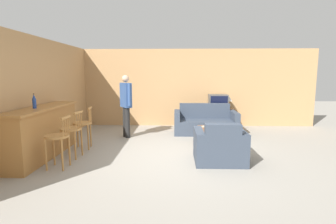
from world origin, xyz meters
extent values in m
plane|color=gray|center=(0.00, 0.00, 0.00)|extent=(24.00, 24.00, 0.00)
cube|color=tan|center=(0.00, 3.48, 1.30)|extent=(9.40, 0.08, 2.60)
cube|color=tan|center=(-3.13, 1.24, 1.30)|extent=(0.08, 8.48, 2.60)
cube|color=#A87038|center=(-2.79, -0.11, 0.51)|extent=(0.47, 2.37, 1.03)
cube|color=#A87038|center=(-2.79, -0.11, 1.05)|extent=(0.55, 2.43, 0.05)
cylinder|color=#B77F42|center=(-2.19, -0.78, 0.61)|extent=(0.45, 0.45, 0.04)
cylinder|color=#B77F42|center=(-2.34, -0.63, 0.30)|extent=(0.04, 0.04, 0.59)
cylinder|color=#B77F42|center=(-2.34, -0.93, 0.30)|extent=(0.04, 0.04, 0.59)
cylinder|color=#B77F42|center=(-2.03, -0.63, 0.30)|extent=(0.04, 0.04, 0.59)
cylinder|color=#B77F42|center=(-2.04, -0.94, 0.30)|extent=(0.04, 0.04, 0.59)
cylinder|color=#B77F42|center=(-2.00, -0.66, 0.79)|extent=(0.02, 0.02, 0.32)
cylinder|color=#B77F42|center=(-2.00, -0.74, 0.79)|extent=(0.02, 0.02, 0.32)
cylinder|color=#B77F42|center=(-2.00, -0.83, 0.79)|extent=(0.02, 0.02, 0.32)
cylinder|color=#B77F42|center=(-2.00, -0.92, 0.79)|extent=(0.02, 0.02, 0.32)
cube|color=#B77F42|center=(-2.00, -0.79, 0.97)|extent=(0.04, 0.37, 0.04)
cylinder|color=#B77F42|center=(-2.19, -0.13, 0.61)|extent=(0.47, 0.47, 0.04)
cylinder|color=#B77F42|center=(-2.32, 0.03, 0.30)|extent=(0.04, 0.04, 0.59)
cylinder|color=#B77F42|center=(-2.35, -0.27, 0.30)|extent=(0.04, 0.04, 0.59)
cylinder|color=#B77F42|center=(-2.02, 0.01, 0.30)|extent=(0.04, 0.04, 0.59)
cylinder|color=#B77F42|center=(-2.05, -0.30, 0.30)|extent=(0.04, 0.04, 0.59)
cylinder|color=#B77F42|center=(-1.99, -0.02, 0.79)|extent=(0.02, 0.02, 0.32)
cylinder|color=#B77F42|center=(-2.00, -0.11, 0.79)|extent=(0.02, 0.02, 0.32)
cylinder|color=#B77F42|center=(-2.00, -0.19, 0.79)|extent=(0.02, 0.02, 0.32)
cylinder|color=#B77F42|center=(-2.01, -0.28, 0.79)|extent=(0.02, 0.02, 0.32)
cube|color=#B77F42|center=(-2.00, -0.15, 0.97)|extent=(0.07, 0.37, 0.04)
cylinder|color=#B77F42|center=(-2.19, 0.54, 0.61)|extent=(0.49, 0.49, 0.04)
cylinder|color=#B77F42|center=(-2.36, 0.67, 0.30)|extent=(0.04, 0.04, 0.59)
cylinder|color=#B77F42|center=(-2.32, 0.37, 0.30)|extent=(0.04, 0.04, 0.59)
cylinder|color=#B77F42|center=(-2.06, 0.71, 0.30)|extent=(0.04, 0.04, 0.59)
cylinder|color=#B77F42|center=(-2.01, 0.41, 0.30)|extent=(0.04, 0.04, 0.59)
cylinder|color=#B77F42|center=(-2.02, 0.70, 0.79)|extent=(0.02, 0.02, 0.32)
cylinder|color=#B77F42|center=(-2.01, 0.61, 0.79)|extent=(0.02, 0.02, 0.32)
cylinder|color=#B77F42|center=(-2.00, 0.52, 0.79)|extent=(0.02, 0.02, 0.32)
cylinder|color=#B77F42|center=(-1.98, 0.44, 0.79)|extent=(0.02, 0.02, 0.32)
cube|color=#B77F42|center=(-2.00, 0.57, 0.97)|extent=(0.09, 0.37, 0.04)
cube|color=#384251|center=(0.91, 2.28, 0.21)|extent=(1.54, 0.95, 0.41)
cube|color=#384251|center=(0.91, 2.65, 0.64)|extent=(1.54, 0.22, 0.45)
cube|color=#384251|center=(0.06, 2.28, 0.33)|extent=(0.16, 0.95, 0.66)
cube|color=#384251|center=(1.76, 2.28, 0.33)|extent=(0.16, 0.95, 0.66)
cube|color=#384251|center=(0.91, -0.30, 0.21)|extent=(0.67, 0.91, 0.41)
cube|color=#384251|center=(0.91, -0.64, 0.63)|extent=(0.67, 0.22, 0.43)
cube|color=#384251|center=(1.33, -0.30, 0.32)|extent=(0.16, 0.91, 0.65)
cube|color=#384251|center=(0.49, -0.30, 0.32)|extent=(0.16, 0.91, 0.65)
cube|color=brown|center=(0.88, 1.12, 0.37)|extent=(0.53, 0.88, 0.04)
cube|color=brown|center=(0.65, 0.72, 0.18)|extent=(0.06, 0.06, 0.35)
cube|color=brown|center=(1.10, 0.72, 0.18)|extent=(0.06, 0.06, 0.35)
cube|color=brown|center=(0.65, 1.52, 0.18)|extent=(0.06, 0.06, 0.35)
cube|color=brown|center=(1.10, 1.52, 0.18)|extent=(0.06, 0.06, 0.35)
cube|color=#513823|center=(1.41, 3.15, 0.32)|extent=(0.98, 0.48, 0.64)
cube|color=#4C4C4C|center=(1.41, 3.15, 0.87)|extent=(0.61, 0.45, 0.46)
cube|color=black|center=(1.41, 2.92, 0.87)|extent=(0.54, 0.01, 0.39)
cylinder|color=#234293|center=(-2.81, -0.35, 1.18)|extent=(0.07, 0.07, 0.20)
cone|color=#234293|center=(-2.81, -0.35, 1.32)|extent=(0.07, 0.07, 0.08)
cylinder|color=black|center=(-2.81, -0.35, 1.37)|extent=(0.03, 0.03, 0.02)
cube|color=#B7AD99|center=(0.80, 1.31, 0.40)|extent=(0.22, 0.18, 0.03)
cylinder|color=brown|center=(1.74, 3.15, 0.66)|extent=(0.16, 0.16, 0.02)
cylinder|color=brown|center=(1.74, 3.15, 0.78)|extent=(0.03, 0.03, 0.22)
cone|color=silver|center=(1.74, 3.15, 0.99)|extent=(0.28, 0.28, 0.20)
cylinder|color=black|center=(-1.32, 1.65, 0.42)|extent=(0.14, 0.14, 0.85)
cylinder|color=black|center=(-1.41, 1.78, 0.42)|extent=(0.14, 0.14, 0.85)
cube|color=#335189|center=(-1.36, 1.72, 1.19)|extent=(0.39, 0.47, 0.67)
cylinder|color=#335189|center=(-1.23, 1.52, 1.21)|extent=(0.09, 0.09, 0.62)
cylinder|color=#335189|center=(-1.50, 1.92, 1.21)|extent=(0.09, 0.09, 0.62)
sphere|color=tan|center=(-1.36, 1.72, 1.64)|extent=(0.19, 0.19, 0.19)
camera|label=1|loc=(0.03, -5.47, 1.75)|focal=28.00mm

